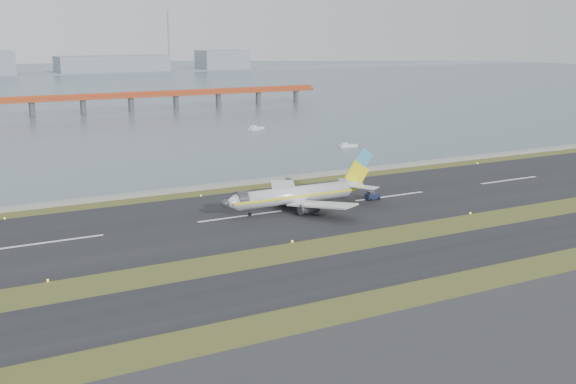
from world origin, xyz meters
name	(u,v)px	position (x,y,z in m)	size (l,w,h in m)	color
ground	(313,253)	(0.00, 0.00, 0.00)	(1000.00, 1000.00, 0.00)	#364719
apron_strip	(558,376)	(0.00, -55.00, 0.05)	(1000.00, 50.00, 0.10)	#313133
taxiway_strip	(350,271)	(0.00, -12.00, 0.05)	(1000.00, 18.00, 0.10)	black
runway_strip	(241,217)	(0.00, 30.00, 0.05)	(1000.00, 45.00, 0.10)	black
seawall	(189,189)	(0.00, 60.00, 0.50)	(1000.00, 2.50, 1.00)	gray
red_pier	(83,99)	(20.00, 250.00, 7.28)	(260.00, 5.00, 10.20)	#A03C1B
airliner	(300,194)	(14.41, 29.57, 3.46)	(38.52, 32.89, 12.80)	silver
pushback_tug	(372,196)	(34.14, 29.08, 1.04)	(3.39, 2.08, 2.13)	#131C36
workboat_near	(348,146)	(74.30, 99.48, 0.51)	(6.77, 2.69, 1.60)	silver
workboat_far	(256,128)	(66.85, 155.70, 0.61)	(8.27, 5.63, 1.93)	silver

